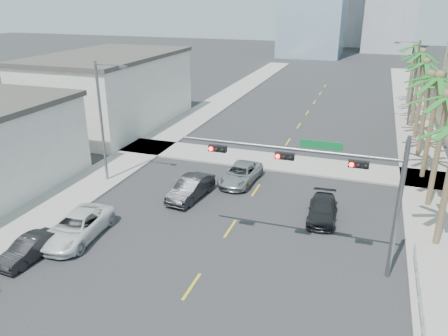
# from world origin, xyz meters

# --- Properties ---
(sidewalk_right) EXTENTS (4.00, 120.00, 0.15)m
(sidewalk_right) POSITION_xyz_m (12.00, 20.00, 0.07)
(sidewalk_right) COLOR gray
(sidewalk_right) RESTS_ON ground
(sidewalk_left) EXTENTS (4.00, 120.00, 0.15)m
(sidewalk_left) POSITION_xyz_m (-12.00, 20.00, 0.07)
(sidewalk_left) COLOR gray
(sidewalk_left) RESTS_ON ground
(sidewalk_cross) EXTENTS (80.00, 4.00, 0.15)m
(sidewalk_cross) POSITION_xyz_m (0.00, 22.00, 0.07)
(sidewalk_cross) COLOR gray
(sidewalk_cross) RESTS_ON ground
(building_left_far) EXTENTS (11.00, 18.00, 7.20)m
(building_left_far) POSITION_xyz_m (-19.50, 28.00, 3.60)
(building_left_far) COLOR beige
(building_left_far) RESTS_ON ground
(traffic_signal_mast) EXTENTS (11.12, 0.54, 7.20)m
(traffic_signal_mast) POSITION_xyz_m (5.78, 7.95, 5.06)
(traffic_signal_mast) COLOR slate
(traffic_signal_mast) RESTS_ON ground
(palm_tree_1) EXTENTS (4.80, 4.80, 8.16)m
(palm_tree_1) POSITION_xyz_m (11.60, 17.20, 7.43)
(palm_tree_1) COLOR brown
(palm_tree_1) RESTS_ON ground
(palm_tree_2) EXTENTS (4.80, 4.80, 8.52)m
(palm_tree_2) POSITION_xyz_m (11.60, 22.40, 7.78)
(palm_tree_2) COLOR brown
(palm_tree_2) RESTS_ON ground
(palm_tree_3) EXTENTS (4.80, 4.80, 7.80)m
(palm_tree_3) POSITION_xyz_m (11.60, 27.60, 7.08)
(palm_tree_3) COLOR brown
(palm_tree_3) RESTS_ON ground
(palm_tree_4) EXTENTS (4.80, 4.80, 8.16)m
(palm_tree_4) POSITION_xyz_m (11.60, 32.80, 7.43)
(palm_tree_4) COLOR brown
(palm_tree_4) RESTS_ON ground
(palm_tree_5) EXTENTS (4.80, 4.80, 8.52)m
(palm_tree_5) POSITION_xyz_m (11.60, 38.00, 7.78)
(palm_tree_5) COLOR brown
(palm_tree_5) RESTS_ON ground
(palm_tree_6) EXTENTS (4.80, 4.80, 7.80)m
(palm_tree_6) POSITION_xyz_m (11.60, 43.20, 7.08)
(palm_tree_6) COLOR brown
(palm_tree_6) RESTS_ON ground
(palm_tree_7) EXTENTS (4.80, 4.80, 8.16)m
(palm_tree_7) POSITION_xyz_m (11.60, 48.40, 7.43)
(palm_tree_7) COLOR brown
(palm_tree_7) RESTS_ON ground
(streetlight_left) EXTENTS (2.55, 0.25, 9.00)m
(streetlight_left) POSITION_xyz_m (-11.00, 14.00, 5.06)
(streetlight_left) COLOR slate
(streetlight_left) RESTS_ON ground
(streetlight_right) EXTENTS (2.55, 0.25, 9.00)m
(streetlight_right) POSITION_xyz_m (11.00, 38.00, 5.06)
(streetlight_right) COLOR slate
(streetlight_right) RESTS_ON ground
(guardrail) EXTENTS (0.08, 8.08, 1.00)m
(guardrail) POSITION_xyz_m (10.30, 6.00, 0.67)
(guardrail) COLOR silver
(guardrail) RESTS_ON ground
(car_parked_mid) EXTENTS (1.59, 3.79, 1.22)m
(car_parked_mid) POSITION_xyz_m (-9.14, 3.45, 0.61)
(car_parked_mid) COLOR black
(car_parked_mid) RESTS_ON ground
(car_parked_far) EXTENTS (2.80, 5.46, 1.48)m
(car_parked_far) POSITION_xyz_m (-8.06, 6.07, 0.74)
(car_parked_far) COLOR white
(car_parked_far) RESTS_ON ground
(car_lane_left) EXTENTS (2.11, 4.68, 1.49)m
(car_lane_left) POSITION_xyz_m (-3.96, 13.26, 0.75)
(car_lane_left) COLOR black
(car_lane_left) RESTS_ON ground
(car_lane_center) EXTENTS (2.62, 5.07, 1.37)m
(car_lane_center) POSITION_xyz_m (-1.50, 17.00, 0.68)
(car_lane_center) COLOR #ACACB0
(car_lane_center) RESTS_ON ground
(car_lane_right) EXTENTS (1.96, 4.35, 1.24)m
(car_lane_right) POSITION_xyz_m (5.09, 13.15, 0.62)
(car_lane_right) COLOR black
(car_lane_right) RESTS_ON ground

